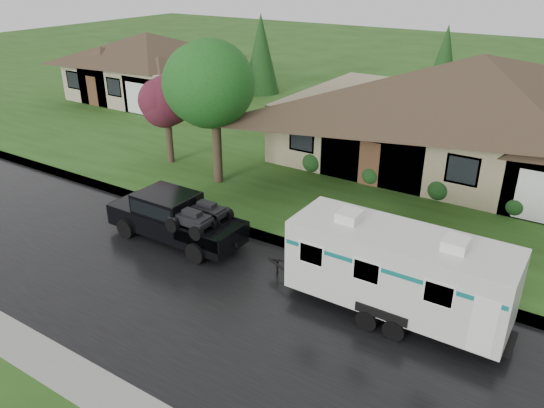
{
  "coord_description": "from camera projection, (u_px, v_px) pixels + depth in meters",
  "views": [
    {
      "loc": [
        7.46,
        -12.63,
        9.75
      ],
      "look_at": [
        -2.03,
        2.0,
        1.68
      ],
      "focal_mm": 35.0,
      "sensor_mm": 36.0,
      "label": 1
    }
  ],
  "objects": [
    {
      "name": "road",
      "position": [
        256.0,
        317.0,
        15.87
      ],
      "size": [
        140.0,
        8.0,
        0.01
      ],
      "primitive_type": "cube",
      "color": "black",
      "rests_on": "ground"
    },
    {
      "name": "shrub_row",
      "position": [
        439.0,
        188.0,
        23.21
      ],
      "size": [
        13.6,
        1.0,
        1.0
      ],
      "color": "#143814",
      "rests_on": "lawn"
    },
    {
      "name": "pickup_truck",
      "position": [
        173.0,
        216.0,
        19.92
      ],
      "size": [
        5.48,
        2.08,
        1.83
      ],
      "color": "black",
      "rests_on": "ground"
    },
    {
      "name": "tree_left_green",
      "position": [
        214.0,
        86.0,
        23.28
      ],
      "size": [
        3.95,
        3.95,
        6.55
      ],
      "color": "#382B1E",
      "rests_on": "lawn"
    },
    {
      "name": "travel_trailer",
      "position": [
        398.0,
        269.0,
        15.31
      ],
      "size": [
        6.76,
        2.37,
        3.03
      ],
      "color": "silver",
      "rests_on": "ground"
    },
    {
      "name": "ground",
      "position": [
        291.0,
        286.0,
        17.4
      ],
      "size": [
        140.0,
        140.0,
        0.0
      ],
      "primitive_type": "plane",
      "color": "#264917",
      "rests_on": "ground"
    },
    {
      "name": "lawn",
      "position": [
        433.0,
        155.0,
        28.78
      ],
      "size": [
        140.0,
        26.0,
        0.15
      ],
      "primitive_type": "cube",
      "color": "#264917",
      "rests_on": "ground"
    },
    {
      "name": "house_main",
      "position": [
        482.0,
        101.0,
        25.29
      ],
      "size": [
        19.44,
        10.8,
        6.9
      ],
      "color": "gray",
      "rests_on": "lawn"
    },
    {
      "name": "tree_red",
      "position": [
        166.0,
        104.0,
        26.35
      ],
      "size": [
        2.67,
        2.67,
        4.42
      ],
      "color": "#382B1E",
      "rests_on": "lawn"
    },
    {
      "name": "curb",
      "position": [
        323.0,
        255.0,
        19.08
      ],
      "size": [
        140.0,
        0.5,
        0.15
      ],
      "primitive_type": "cube",
      "color": "gray",
      "rests_on": "ground"
    },
    {
      "name": "house_far",
      "position": [
        149.0,
        60.0,
        38.97
      ],
      "size": [
        10.8,
        8.64,
        5.8
      ],
      "color": "tan",
      "rests_on": "lawn"
    }
  ]
}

